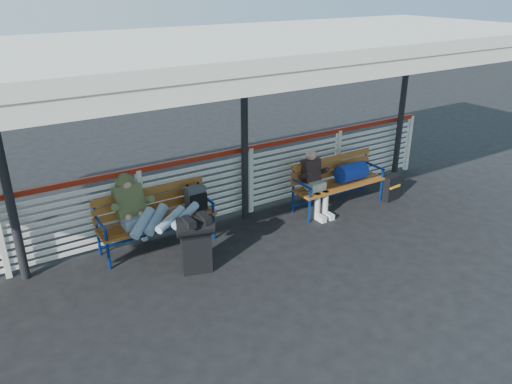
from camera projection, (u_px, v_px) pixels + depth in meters
ground at (197, 299)px, 6.53m from camera, size 60.00×60.00×0.00m
fence at (141, 203)px, 7.74m from camera, size 12.08×0.08×1.24m
canopy at (154, 53)px, 6.00m from camera, size 12.60×3.60×3.16m
luggage_stack at (196, 242)px, 7.00m from camera, size 0.58×0.43×0.86m
bench_left at (165, 209)px, 7.70m from camera, size 1.80×0.56×0.92m
bench_right at (344, 175)px, 9.03m from camera, size 1.80×0.56×0.92m
traveler_man at (154, 214)px, 7.22m from camera, size 0.94×1.54×0.77m
companion_person at (315, 182)px, 8.69m from camera, size 0.32×0.66×1.15m
suitcase_side at (391, 188)px, 9.38m from camera, size 0.36×0.24×0.48m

